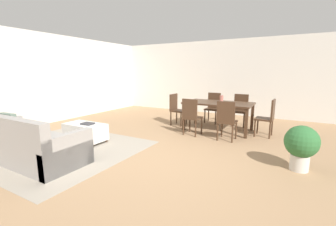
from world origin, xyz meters
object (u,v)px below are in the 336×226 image
Objects in this scene: couch at (26,144)px; dining_chair_head_east at (268,116)px; dining_table at (218,106)px; dining_chair_head_west at (176,108)px; dining_chair_near_left at (191,115)px; dining_chair_far_left at (213,106)px; potted_plant at (301,144)px; dining_chair_far_right at (240,108)px; ottoman_table at (85,131)px; vase_centerpiece at (221,99)px; dining_chair_near_right at (226,119)px; book_on_ottoman at (88,124)px.

dining_chair_head_east is at bearing 45.84° from couch.
dining_chair_head_west reaches higher than dining_table.
dining_chair_near_left is 1.00× the size of dining_chair_far_left.
dining_table is 0.94m from dining_chair_near_left.
dining_chair_far_left is (0.01, 1.68, 0.00)m from dining_chair_near_left.
potted_plant is at bearing -69.75° from dining_chair_head_east.
potted_plant is at bearing -49.17° from dining_chair_far_left.
dining_chair_far_right is 1.00× the size of dining_chair_head_east.
vase_centerpiece reaches higher than ottoman_table.
dining_table is 1.90× the size of dining_chair_head_west.
vase_centerpiece is (0.51, -0.91, 0.34)m from dining_chair_far_left.
dining_chair_far_left is at bearing 177.68° from dining_chair_far_right.
potted_plant is at bearing -44.51° from vase_centerpiece.
dining_table is at bearing 118.06° from dining_chair_near_right.
dining_chair_far_right is 1.25× the size of potted_plant.
vase_centerpiece is at bearing -178.96° from dining_chair_head_east.
dining_chair_near_left is at bearing 43.50° from book_on_ottoman.
dining_chair_far_left is 1.00× the size of dining_chair_head_east.
vase_centerpiece reaches higher than dining_chair_head_east.
dining_chair_head_west is at bearing -153.94° from dining_chair_far_right.
dining_chair_near_left reaches higher than ottoman_table.
dining_chair_near_right is 4.74× the size of vase_centerpiece.
book_on_ottoman is at bearing -148.14° from dining_chair_near_right.
dining_chair_head_east is (1.66, -0.89, 0.00)m from dining_chair_far_left.
dining_chair_far_right is at bearing 70.01° from vase_centerpiece.
dining_chair_far_right is at bearing 63.15° from dining_chair_near_left.
book_on_ottoman is (0.11, -0.01, 0.20)m from ottoman_table.
vase_centerpiece is (-0.32, -0.87, 0.34)m from dining_chair_far_right.
potted_plant is at bearing 8.75° from ottoman_table.
dining_table is at bearing 179.02° from dining_chair_head_east.
dining_chair_head_east is at bearing 1.04° from vase_centerpiece.
dining_chair_near_left is at bearing 41.62° from ottoman_table.
dining_chair_near_left reaches higher than potted_plant.
dining_chair_far_right is 4.22m from book_on_ottoman.
dining_chair_head_east is at bearing -45.57° from dining_chair_far_right.
dining_chair_near_left is 2.55m from potted_plant.
dining_chair_near_left and dining_chair_near_right have the same top height.
dining_table is 1.90× the size of dining_chair_near_left.
dining_table is 1.90× the size of dining_chair_near_right.
ottoman_table is at bearing -138.38° from dining_chair_near_left.
dining_chair_near_left and dining_chair_head_west have the same top height.
vase_centerpiece is at bearing 135.49° from potted_plant.
ottoman_table is 4.26m from potted_plant.
dining_chair_far_right reaches higher than couch.
dining_chair_head_west is at bearing 149.91° from potted_plant.
dining_chair_near_left is 1.25× the size of potted_plant.
dining_chair_near_left is at bearing 156.57° from potted_plant.
vase_centerpiece is (0.09, -0.04, 0.18)m from dining_table.
dining_chair_near_left and dining_chair_far_right have the same top height.
dining_chair_far_left is at bearing 67.10° from couch.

